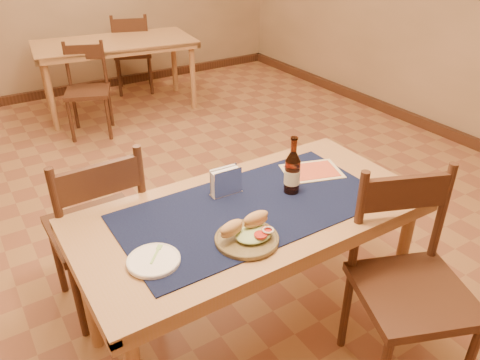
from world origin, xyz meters
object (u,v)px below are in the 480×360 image
main_table (252,223)px  back_table (115,49)px  chair_main_far (99,228)px  napkin_holder (226,182)px  beer_bottle (292,172)px  sandwich_plate (248,234)px  chair_main_near (409,282)px

main_table → back_table: (0.56, 3.45, 0.00)m
chair_main_far → napkin_holder: chair_main_far is taller
main_table → chair_main_far: bearing=134.6°
napkin_holder → beer_bottle: bearing=-28.7°
napkin_holder → main_table: bearing=-77.0°
main_table → chair_main_far: size_ratio=1.62×
back_table → sandwich_plate: sandwich_plate is taller
main_table → back_table: 3.49m
chair_main_far → sandwich_plate: size_ratio=3.76×
main_table → napkin_holder: size_ratio=10.29×
back_table → chair_main_far: 3.09m
chair_main_near → sandwich_plate: size_ratio=3.80×
back_table → chair_main_far: bearing=-111.2°
chair_main_far → beer_bottle: beer_bottle is taller
chair_main_far → napkin_holder: size_ratio=6.36×
back_table → chair_main_near: (-0.10, -4.01, -0.15)m
main_table → back_table: bearing=80.8°
main_table → chair_main_far: chair_main_far is taller
chair_main_far → chair_main_near: 1.52m
back_table → napkin_holder: 3.34m
main_table → sandwich_plate: sandwich_plate is taller
back_table → beer_bottle: size_ratio=6.10×
sandwich_plate → beer_bottle: bearing=28.4°
back_table → sandwich_plate: bearing=-101.0°
chair_main_far → chair_main_near: chair_main_near is taller
beer_bottle → sandwich_plate: bearing=-151.6°
sandwich_plate → beer_bottle: beer_bottle is taller
main_table → back_table: size_ratio=0.93×
chair_main_near → napkin_holder: chair_main_near is taller
main_table → chair_main_near: (0.45, -0.56, -0.15)m
napkin_holder → chair_main_far: bearing=142.3°
chair_main_far → chair_main_near: size_ratio=0.99×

